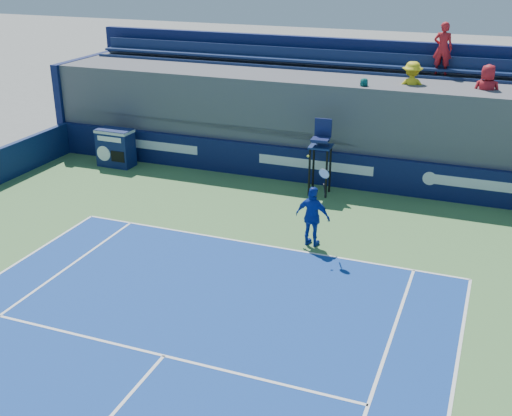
% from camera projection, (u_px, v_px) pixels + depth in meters
% --- Properties ---
extents(back_hoarding, '(20.40, 0.21, 1.20)m').
position_uv_depth(back_hoarding, '(315.00, 167.00, 21.78)').
color(back_hoarding, '#0B1440').
rests_on(back_hoarding, ground).
extents(match_clock, '(1.33, 0.76, 1.40)m').
position_uv_depth(match_clock, '(116.00, 147.00, 23.51)').
color(match_clock, '#0F1C4E').
rests_on(match_clock, ground).
extents(umpire_chair, '(0.74, 0.74, 2.48)m').
position_uv_depth(umpire_chair, '(321.00, 149.00, 20.56)').
color(umpire_chair, black).
rests_on(umpire_chair, ground).
extents(tennis_player, '(1.04, 0.56, 2.57)m').
position_uv_depth(tennis_player, '(313.00, 216.00, 17.18)').
color(tennis_player, '#1432A3').
rests_on(tennis_player, apron).
extents(stadium_seating, '(21.00, 4.05, 5.20)m').
position_uv_depth(stadium_seating, '(333.00, 117.00, 23.07)').
color(stadium_seating, '#505055').
rests_on(stadium_seating, ground).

